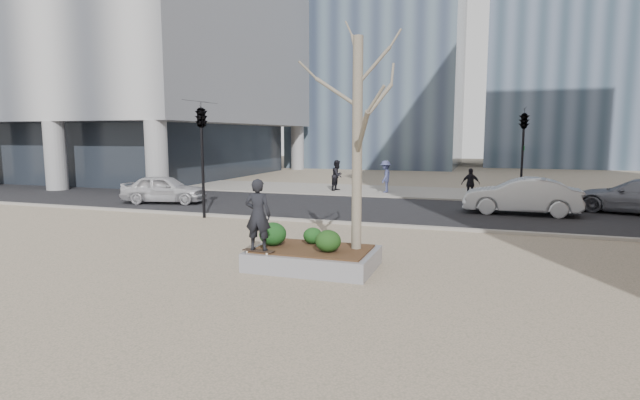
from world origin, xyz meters
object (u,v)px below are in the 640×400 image
(skateboarder, at_px, (258,215))
(police_car, at_px, (164,189))
(planter, at_px, (313,259))
(skateboard, at_px, (259,252))

(skateboarder, xyz_separation_m, police_car, (-9.42, 9.41, -0.69))
(police_car, bearing_deg, planter, -142.84)
(skateboarder, bearing_deg, skateboard, 180.00)
(skateboard, bearing_deg, planter, 38.44)
(planter, relative_size, skateboarder, 1.77)
(skateboard, relative_size, skateboarder, 0.46)
(planter, bearing_deg, police_car, 140.59)
(planter, distance_m, skateboard, 1.37)
(planter, xyz_separation_m, police_car, (-10.52, 8.64, 0.46))
(planter, distance_m, police_car, 13.62)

